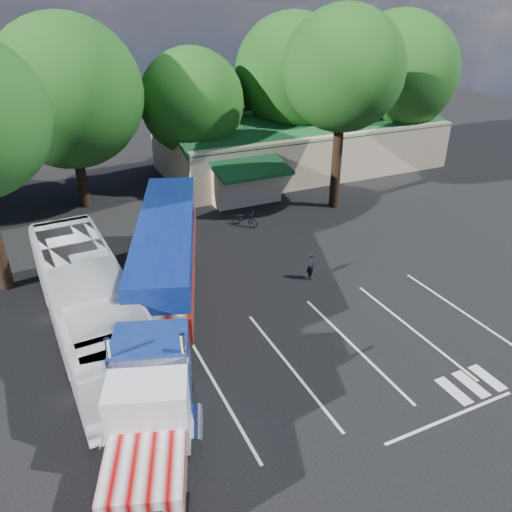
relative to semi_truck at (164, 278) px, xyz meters
name	(u,v)px	position (x,y,z in m)	size (l,w,h in m)	color
ground	(234,297)	(3.70, 0.82, -2.44)	(120.00, 120.00, 0.00)	black
event_hall	(299,143)	(17.44, 18.63, -0.23)	(24.20, 14.12, 5.55)	#BCAC8B
tree_row_c	(67,93)	(-1.30, 17.02, 5.60)	(10.00, 10.00, 13.05)	black
tree_row_d	(192,102)	(7.70, 18.32, 4.14)	(8.00, 8.00, 10.60)	black
tree_row_e	(293,73)	(16.70, 18.82, 5.65)	(9.60, 9.60, 12.90)	black
tree_row_f	(398,72)	(26.70, 17.62, 5.35)	(10.40, 10.40, 13.00)	black
tree_near_right	(344,70)	(15.20, 9.32, 7.02)	(8.00, 8.00, 13.50)	black
semi_truck	(164,278)	(0.00, 0.00, 0.00)	(9.19, 20.24, 4.31)	black
woman	(310,266)	(8.20, 0.82, -1.67)	(0.56, 0.37, 1.54)	black
bicycle	(245,219)	(7.84, 8.82, -1.93)	(0.68, 1.95, 1.03)	black
tour_bus	(89,303)	(-3.30, 0.26, -0.57)	(3.14, 13.41, 3.74)	silver
silver_sedan	(302,175)	(15.70, 14.82, -1.77)	(1.41, 4.04, 1.33)	#B1B3B9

